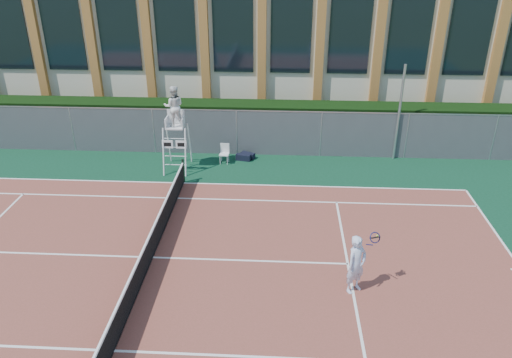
# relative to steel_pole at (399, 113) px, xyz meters

# --- Properties ---
(ground) EXTENTS (120.00, 120.00, 0.00)m
(ground) POSITION_rel_steel_pole_xyz_m (-9.49, -8.70, -2.25)
(ground) COLOR #233814
(apron) EXTENTS (36.00, 20.00, 0.01)m
(apron) POSITION_rel_steel_pole_xyz_m (-9.49, -7.70, -2.25)
(apron) COLOR #0C351E
(apron) RESTS_ON ground
(tennis_court) EXTENTS (23.77, 10.97, 0.02)m
(tennis_court) POSITION_rel_steel_pole_xyz_m (-9.49, -8.70, -2.23)
(tennis_court) COLOR brown
(tennis_court) RESTS_ON apron
(tennis_net) EXTENTS (0.10, 11.30, 1.10)m
(tennis_net) POSITION_rel_steel_pole_xyz_m (-9.49, -8.70, -1.72)
(tennis_net) COLOR black
(tennis_net) RESTS_ON ground
(fence) EXTENTS (40.00, 0.06, 2.20)m
(fence) POSITION_rel_steel_pole_xyz_m (-9.49, 0.10, -1.15)
(fence) COLOR #595E60
(fence) RESTS_ON ground
(hedge) EXTENTS (40.00, 1.40, 2.20)m
(hedge) POSITION_rel_steel_pole_xyz_m (-9.49, 1.30, -1.15)
(hedge) COLOR black
(hedge) RESTS_ON ground
(building) EXTENTS (45.00, 10.60, 8.22)m
(building) POSITION_rel_steel_pole_xyz_m (-9.49, 9.25, 1.89)
(building) COLOR beige
(building) RESTS_ON ground
(steel_pole) EXTENTS (0.12, 0.12, 4.51)m
(steel_pole) POSITION_rel_steel_pole_xyz_m (0.00, 0.00, 0.00)
(steel_pole) COLOR #9EA0A5
(steel_pole) RESTS_ON ground
(umpire_chair) EXTENTS (1.08, 1.67, 3.88)m
(umpire_chair) POSITION_rel_steel_pole_xyz_m (-10.01, -1.65, 0.58)
(umpire_chair) COLOR white
(umpire_chair) RESTS_ON ground
(plastic_chair) EXTENTS (0.45, 0.45, 0.91)m
(plastic_chair) POSITION_rel_steel_pole_xyz_m (-7.97, -0.89, -1.71)
(plastic_chair) COLOR silver
(plastic_chair) RESTS_ON apron
(sports_bag_near) EXTENTS (0.73, 0.40, 0.29)m
(sports_bag_near) POSITION_rel_steel_pole_xyz_m (-7.12, -0.62, -2.10)
(sports_bag_near) COLOR black
(sports_bag_near) RESTS_ON apron
(sports_bag_far) EXTENTS (0.72, 0.55, 0.27)m
(sports_bag_far) POSITION_rel_steel_pole_xyz_m (-6.93, -0.35, -2.11)
(sports_bag_far) COLOR black
(sports_bag_far) RESTS_ON apron
(tennis_player) EXTENTS (1.09, 0.85, 1.87)m
(tennis_player) POSITION_rel_steel_pole_xyz_m (-3.06, -10.01, -1.28)
(tennis_player) COLOR silver
(tennis_player) RESTS_ON tennis_court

